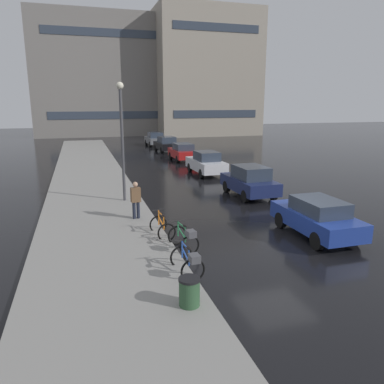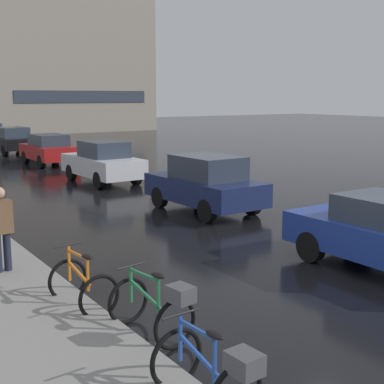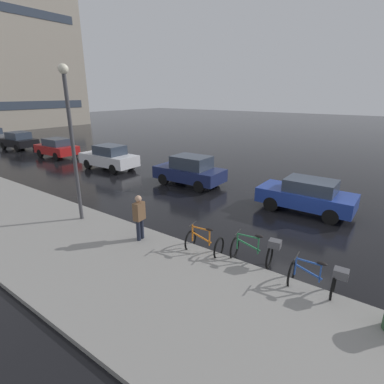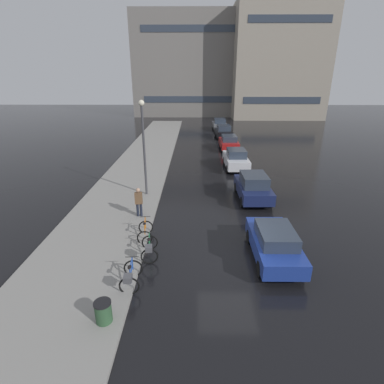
% 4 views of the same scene
% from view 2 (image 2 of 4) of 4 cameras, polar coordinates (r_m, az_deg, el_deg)
% --- Properties ---
extents(ground_plane, '(140.00, 140.00, 0.00)m').
position_cam_2_polar(ground_plane, '(9.54, 15.25, -10.92)').
color(ground_plane, black).
extents(bicycle_nearest, '(0.79, 1.38, 0.95)m').
position_cam_2_polar(bicycle_nearest, '(6.01, 2.19, -18.54)').
color(bicycle_nearest, black).
rests_on(bicycle_nearest, ground).
extents(bicycle_second, '(0.86, 1.48, 0.99)m').
position_cam_2_polar(bicycle_second, '(7.63, -3.76, -12.01)').
color(bicycle_second, black).
rests_on(bicycle_second, ground).
extents(bicycle_third, '(0.82, 1.16, 0.98)m').
position_cam_2_polar(bicycle_third, '(8.85, -11.59, -9.73)').
color(bicycle_third, black).
rests_on(bicycle_third, ground).
extents(car_navy, '(1.90, 3.96, 1.67)m').
position_cam_2_polar(car_navy, '(15.77, 1.42, 0.90)').
color(car_navy, navy).
rests_on(car_navy, ground).
extents(car_white, '(1.84, 4.22, 1.65)m').
position_cam_2_polar(car_white, '(21.39, -9.50, 3.16)').
color(car_white, silver).
rests_on(car_white, ground).
extents(car_red, '(1.82, 3.76, 1.53)m').
position_cam_2_polar(car_red, '(27.52, -15.07, 4.43)').
color(car_red, '#AD1919').
rests_on(car_red, ground).
extents(car_black, '(2.04, 3.85, 1.58)m').
position_cam_2_polar(car_black, '(33.56, -18.66, 5.24)').
color(car_black, black).
rests_on(car_black, ground).
extents(pedestrian, '(0.43, 0.28, 1.75)m').
position_cam_2_polar(pedestrian, '(10.52, -19.71, -3.57)').
color(pedestrian, '#1E2333').
rests_on(pedestrian, ground).
extents(building_facade_side, '(15.55, 9.11, 18.50)m').
position_cam_2_polar(building_facade_side, '(55.52, -13.61, 15.99)').
color(building_facade_side, '#9E9384').
rests_on(building_facade_side, ground).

